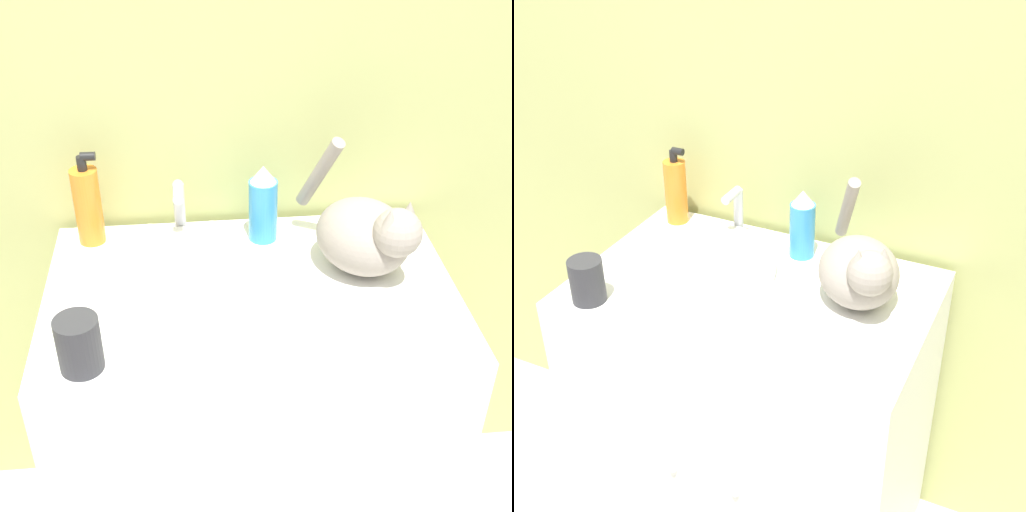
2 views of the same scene
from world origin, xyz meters
TOP-DOWN VIEW (x-y plane):
  - wall_back at (0.00, 0.57)m, footprint 6.00×0.05m
  - vanity_cabinet at (0.00, 0.26)m, footprint 0.80×0.54m
  - sink_basin at (-0.13, 0.26)m, footprint 0.34×0.34m
  - faucet at (-0.13, 0.44)m, footprint 0.16×0.08m
  - cat at (0.23, 0.30)m, footprint 0.25×0.31m
  - soap_bottle at (-0.32, 0.46)m, footprint 0.06×0.06m
  - spray_bottle at (0.04, 0.44)m, footprint 0.06×0.06m
  - cup at (-0.30, 0.06)m, footprint 0.08×0.08m

SIDE VIEW (x-z plane):
  - vanity_cabinet at x=0.00m, z-range 0.00..0.80m
  - sink_basin at x=-0.13m, z-range 0.80..0.84m
  - cup at x=-0.30m, z-range 0.80..0.90m
  - faucet at x=-0.13m, z-range 0.79..0.93m
  - cat at x=0.23m, z-range 0.76..1.01m
  - spray_bottle at x=0.04m, z-range 0.80..0.97m
  - soap_bottle at x=-0.32m, z-range 0.79..0.99m
  - wall_back at x=0.00m, z-range 0.00..2.50m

